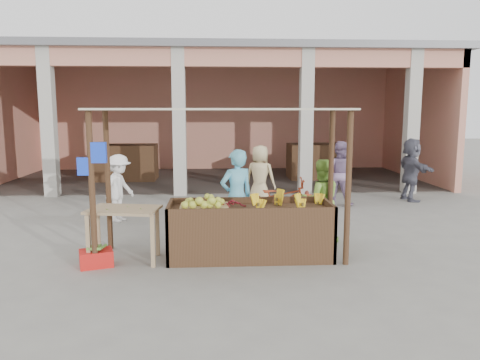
{
  "coord_description": "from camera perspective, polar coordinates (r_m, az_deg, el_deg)",
  "views": [
    {
      "loc": [
        -0.07,
        -7.28,
        2.37
      ],
      "look_at": [
        0.41,
        1.2,
        1.08
      ],
      "focal_mm": 35.0,
      "sensor_mm": 36.0,
      "label": 1
    }
  ],
  "objects": [
    {
      "name": "shopper_a",
      "position": [
        10.21,
        -14.56,
        -0.65
      ],
      "size": [
        0.85,
        1.11,
        1.55
      ],
      "primitive_type": "imported",
      "rotation": [
        0.0,
        0.0,
        1.16
      ],
      "color": "white",
      "rests_on": "ground"
    },
    {
      "name": "papaya_pile",
      "position": [
        7.44,
        -14.06,
        -2.68
      ],
      "size": [
        0.64,
        0.37,
        0.18
      ],
      "primitive_type": null,
      "color": "#4C9330",
      "rests_on": "side_table"
    },
    {
      "name": "melon_tray",
      "position": [
        7.39,
        -4.4,
        -2.91
      ],
      "size": [
        0.76,
        0.66,
        0.2
      ],
      "color": "tan",
      "rests_on": "fruit_stall"
    },
    {
      "name": "motorcycle",
      "position": [
        9.96,
        4.84,
        -2.32
      ],
      "size": [
        0.75,
        1.89,
        0.97
      ],
      "primitive_type": "imported",
      "rotation": [
        0.0,
        0.0,
        1.51
      ],
      "color": "#9A3419",
      "rests_on": "ground"
    },
    {
      "name": "produce_sacks",
      "position": [
        12.97,
        8.97,
        -0.57
      ],
      "size": [
        0.85,
        0.53,
        0.64
      ],
      "color": "maroon",
      "rests_on": "ground"
    },
    {
      "name": "berry_heap",
      "position": [
        7.48,
        -0.92,
        -2.93
      ],
      "size": [
        0.44,
        0.36,
        0.14
      ],
      "primitive_type": "ellipsoid",
      "color": "maroon",
      "rests_on": "fruit_stall"
    },
    {
      "name": "shopper_f",
      "position": [
        11.83,
        11.99,
        1.17
      ],
      "size": [
        0.98,
        0.85,
        1.74
      ],
      "primitive_type": "imported",
      "rotation": [
        0.0,
        0.0,
        2.62
      ],
      "color": "gray",
      "rests_on": "ground"
    },
    {
      "name": "plantain_bundle",
      "position": [
        7.48,
        -17.18,
        -7.92
      ],
      "size": [
        0.36,
        0.25,
        0.07
      ],
      "primitive_type": null,
      "color": "#5B9235",
      "rests_on": "red_crate"
    },
    {
      "name": "shopper_c",
      "position": [
        11.19,
        2.46,
        0.78
      ],
      "size": [
        0.96,
        0.83,
        1.69
      ],
      "primitive_type": "imported",
      "rotation": [
        0.0,
        0.0,
        2.68
      ],
      "color": "tan",
      "rests_on": "ground"
    },
    {
      "name": "shopper_d",
      "position": [
        12.93,
        20.16,
        1.4
      ],
      "size": [
        0.75,
        1.63,
        1.72
      ],
      "primitive_type": "imported",
      "rotation": [
        0.0,
        0.0,
        1.63
      ],
      "color": "#535361",
      "rests_on": "ground"
    },
    {
      "name": "vendor_blue",
      "position": [
        8.19,
        -0.43,
        -1.71
      ],
      "size": [
        0.81,
        0.72,
        1.8
      ],
      "primitive_type": "imported",
      "rotation": [
        0.0,
        0.0,
        3.55
      ],
      "color": "#66C9EB",
      "rests_on": "ground"
    },
    {
      "name": "side_table",
      "position": [
        7.49,
        -14.0,
        -4.43
      ],
      "size": [
        1.16,
        0.87,
        0.85
      ],
      "rotation": [
        0.0,
        0.0,
        -0.18
      ],
      "color": "tan",
      "rests_on": "ground"
    },
    {
      "name": "red_crate",
      "position": [
        7.53,
        -17.12,
        -9.1
      ],
      "size": [
        0.57,
        0.48,
        0.25
      ],
      "primitive_type": "cube",
      "rotation": [
        0.0,
        0.0,
        0.31
      ],
      "color": "red",
      "rests_on": "ground"
    },
    {
      "name": "market_building",
      "position": [
        16.21,
        -2.85,
        9.78
      ],
      "size": [
        14.4,
        6.4,
        4.2
      ],
      "color": "tan",
      "rests_on": "ground"
    },
    {
      "name": "fruit_stall",
      "position": [
        7.57,
        1.2,
        -6.46
      ],
      "size": [
        2.6,
        0.95,
        0.8
      ],
      "primitive_type": "cube",
      "color": "#4B301E",
      "rests_on": "ground"
    },
    {
      "name": "ground",
      "position": [
        7.66,
        -2.59,
        -9.4
      ],
      "size": [
        60.0,
        60.0,
        0.0
      ],
      "primitive_type": "plane",
      "color": "slate",
      "rests_on": "ground"
    },
    {
      "name": "banana_heap",
      "position": [
        7.53,
        5.75,
        -2.61
      ],
      "size": [
        1.18,
        0.64,
        0.21
      ],
      "primitive_type": null,
      "color": "yellow",
      "rests_on": "fruit_stall"
    },
    {
      "name": "stall_awning",
      "position": [
        7.35,
        -2.82,
        5.56
      ],
      "size": [
        4.09,
        1.35,
        2.39
      ],
      "color": "#4B301E",
      "rests_on": "ground"
    },
    {
      "name": "vendor_green",
      "position": [
        8.52,
        9.79,
        -2.22
      ],
      "size": [
        0.76,
        0.45,
        1.57
      ],
      "primitive_type": "imported",
      "rotation": [
        0.0,
        0.0,
        3.16
      ],
      "color": "#84B840",
      "rests_on": "ground"
    }
  ]
}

